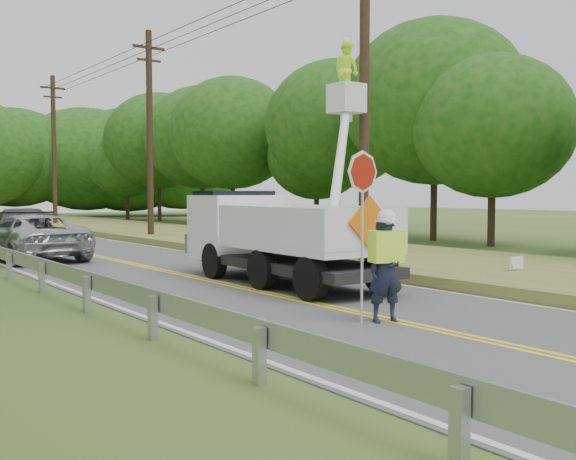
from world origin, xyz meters
TOP-DOWN VIEW (x-y plane):
  - ground at (0.00, 0.00)m, footprint 140.00×140.00m
  - road at (0.00, 14.00)m, footprint 7.20×96.00m
  - utility_poles at (5.00, 17.02)m, footprint 1.60×43.30m
  - tall_grass_verge at (7.10, 14.00)m, footprint 7.00×96.00m
  - treeline_right at (15.48, 24.86)m, footprint 10.60×53.26m
  - flagger at (-0.21, 2.80)m, footprint 1.17×0.62m
  - bucket_truck at (1.53, 8.81)m, footprint 4.77×6.85m
  - suv_silver at (-2.30, 17.86)m, footprint 3.04×5.79m
  - suv_darkgrey at (-1.43, 22.08)m, footprint 3.47×6.13m
  - yard_sign at (6.33, 4.64)m, footprint 0.46×0.09m

SIDE VIEW (x-z plane):
  - ground at x=0.00m, z-range 0.00..0.00m
  - road at x=0.00m, z-range 0.00..0.02m
  - tall_grass_verge at x=7.10m, z-range 0.00..0.30m
  - yard_sign at x=6.33m, z-range 0.14..0.81m
  - suv_silver at x=-2.30m, z-range 0.02..1.57m
  - suv_darkgrey at x=-1.43m, z-range 0.02..1.70m
  - flagger at x=-0.21m, z-range -0.42..2.61m
  - bucket_truck at x=1.53m, z-range -1.79..4.84m
  - utility_poles at x=5.00m, z-range 0.27..10.27m
  - treeline_right at x=15.48m, z-range 0.77..11.42m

